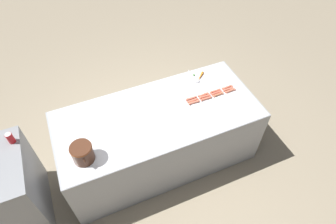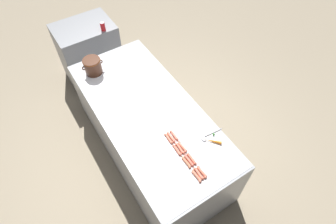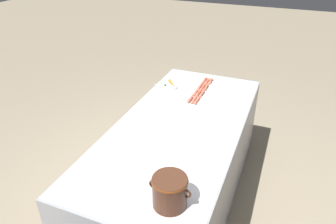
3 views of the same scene
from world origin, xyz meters
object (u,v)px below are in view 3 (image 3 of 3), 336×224
hot_dog_7 (194,100)px  bean_pot (170,190)px  hot_dog_4 (207,81)px  hot_dog_9 (200,86)px  hot_dog_3 (197,100)px  hot_dog_6 (198,93)px  hot_dog_5 (203,87)px  hot_dog_10 (195,93)px  serving_spoon (171,87)px  hot_dog_11 (190,99)px  hot_dog_0 (210,81)px  carrot (172,84)px  hot_dog_8 (204,81)px  hot_dog_2 (202,94)px  hot_dog_1 (206,87)px

hot_dog_7 → bean_pot: size_ratio=0.54×
hot_dog_4 → hot_dog_9: size_ratio=1.00×
hot_dog_3 → hot_dog_6: size_ratio=1.00×
hot_dog_5 → hot_dog_7: (-0.00, 0.32, 0.00)m
hot_dog_10 → serving_spoon: 0.29m
bean_pot → hot_dog_11: bearing=-76.5°
hot_dog_0 → hot_dog_6: size_ratio=1.00×
hot_dog_0 → hot_dog_5: same height
hot_dog_7 → carrot: 0.44m
hot_dog_8 → hot_dog_11: 0.49m
serving_spoon → hot_dog_9: bearing=-156.3°
hot_dog_9 → hot_dog_10: bearing=90.1°
hot_dog_7 → hot_dog_8: (0.03, -0.49, 0.00)m
hot_dog_2 → hot_dog_8: 0.33m
serving_spoon → carrot: carrot is taller
hot_dog_7 → hot_dog_3: bearing=-179.9°
hot_dog_8 → serving_spoon: 0.41m
hot_dog_2 → hot_dog_9: bearing=-67.0°
hot_dog_7 → hot_dog_6: bearing=-89.0°
hot_dog_8 → hot_dog_9: 0.17m
hot_dog_9 → serving_spoon: 0.31m
carrot → hot_dog_9: bearing=-171.0°
hot_dog_3 → hot_dog_7: same height
hot_dog_4 → serving_spoon: (0.32, 0.29, -0.01)m
hot_dog_4 → hot_dog_8: size_ratio=1.00×
hot_dog_4 → serving_spoon: bearing=41.9°
hot_dog_11 → hot_dog_5: bearing=-96.5°
hot_dog_4 → hot_dog_11: 0.49m
hot_dog_2 → serving_spoon: size_ratio=0.55×
hot_dog_8 → hot_dog_11: same height
hot_dog_10 → carrot: (0.31, -0.11, 0.00)m
hot_dog_3 → hot_dog_6: bearing=-78.0°
hot_dog_3 → hot_dog_10: bearing=-67.6°
hot_dog_6 → hot_dog_9: same height
hot_dog_1 → serving_spoon: (0.35, 0.13, -0.01)m
hot_dog_4 → hot_dog_6: (0.00, 0.32, 0.00)m
hot_dog_0 → hot_dog_10: bearing=78.6°
hot_dog_0 → hot_dog_6: 0.33m
hot_dog_10 → hot_dog_11: same height
hot_dog_9 → hot_dog_4: bearing=-102.1°
hot_dog_10 → hot_dog_6: bearing=-178.2°
hot_dog_2 → bean_pot: (-0.25, 1.50, 0.10)m
hot_dog_9 → hot_dog_7: bearing=96.2°
hot_dog_4 → hot_dog_5: 0.16m
hot_dog_10 → hot_dog_3: bearing=112.4°
hot_dog_3 → hot_dog_8: same height
hot_dog_9 → hot_dog_8: bearing=-90.2°
hot_dog_4 → hot_dog_11: size_ratio=1.00×
bean_pot → hot_dog_1: bearing=-81.5°
hot_dog_6 → hot_dog_7: 0.16m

